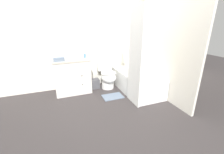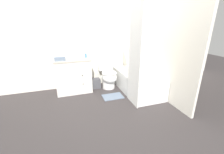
{
  "view_description": "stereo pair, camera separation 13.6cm",
  "coord_description": "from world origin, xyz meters",
  "px_view_note": "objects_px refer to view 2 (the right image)",
  "views": [
    {
      "loc": [
        -1.08,
        -2.2,
        1.66
      ],
      "look_at": [
        0.06,
        0.77,
        0.51
      ],
      "focal_mm": 24.0,
      "sensor_mm": 36.0,
      "label": 1
    },
    {
      "loc": [
        -0.95,
        -2.25,
        1.66
      ],
      "look_at": [
        0.06,
        0.77,
        0.51
      ],
      "focal_mm": 24.0,
      "sensor_mm": 36.0,
      "label": 2
    }
  ],
  "objects_px": {
    "toilet": "(108,76)",
    "soap_dispenser": "(86,55)",
    "wastebasket": "(96,83)",
    "hand_towel_folded": "(60,59)",
    "bathtub": "(137,82)",
    "tissue_box": "(79,55)",
    "bath_mat": "(113,96)",
    "sink_faucet": "(71,56)",
    "bath_towel_folded": "(143,78)",
    "vanity_cabinet": "(73,75)"
  },
  "relations": [
    {
      "from": "vanity_cabinet",
      "to": "tissue_box",
      "type": "xyz_separation_m",
      "value": [
        0.19,
        0.17,
        0.46
      ]
    },
    {
      "from": "sink_faucet",
      "to": "hand_towel_folded",
      "type": "bearing_deg",
      "value": -131.17
    },
    {
      "from": "vanity_cabinet",
      "to": "wastebasket",
      "type": "distance_m",
      "value": 0.64
    },
    {
      "from": "tissue_box",
      "to": "bath_towel_folded",
      "type": "height_order",
      "value": "tissue_box"
    },
    {
      "from": "wastebasket",
      "to": "hand_towel_folded",
      "type": "xyz_separation_m",
      "value": [
        -0.83,
        -0.15,
        0.77
      ]
    },
    {
      "from": "bathtub",
      "to": "wastebasket",
      "type": "xyz_separation_m",
      "value": [
        -0.97,
        0.51,
        -0.12
      ]
    },
    {
      "from": "hand_towel_folded",
      "to": "bath_towel_folded",
      "type": "distance_m",
      "value": 1.91
    },
    {
      "from": "sink_faucet",
      "to": "hand_towel_folded",
      "type": "height_order",
      "value": "sink_faucet"
    },
    {
      "from": "bathtub",
      "to": "hand_towel_folded",
      "type": "distance_m",
      "value": 1.95
    },
    {
      "from": "toilet",
      "to": "vanity_cabinet",
      "type": "bearing_deg",
      "value": 174.69
    },
    {
      "from": "soap_dispenser",
      "to": "bath_towel_folded",
      "type": "distance_m",
      "value": 1.5
    },
    {
      "from": "sink_faucet",
      "to": "bath_mat",
      "type": "relative_size",
      "value": 0.3
    },
    {
      "from": "bath_mat",
      "to": "toilet",
      "type": "bearing_deg",
      "value": 83.35
    },
    {
      "from": "wastebasket",
      "to": "bathtub",
      "type": "bearing_deg",
      "value": -27.87
    },
    {
      "from": "tissue_box",
      "to": "soap_dispenser",
      "type": "bearing_deg",
      "value": -49.23
    },
    {
      "from": "sink_faucet",
      "to": "bath_towel_folded",
      "type": "xyz_separation_m",
      "value": [
        1.39,
        -1.18,
        -0.35
      ]
    },
    {
      "from": "hand_towel_folded",
      "to": "bath_mat",
      "type": "distance_m",
      "value": 1.5
    },
    {
      "from": "wastebasket",
      "to": "soap_dispenser",
      "type": "bearing_deg",
      "value": -174.85
    },
    {
      "from": "bath_mat",
      "to": "wastebasket",
      "type": "bearing_deg",
      "value": 112.01
    },
    {
      "from": "sink_faucet",
      "to": "tissue_box",
      "type": "bearing_deg",
      "value": -1.99
    },
    {
      "from": "sink_faucet",
      "to": "wastebasket",
      "type": "distance_m",
      "value": 0.96
    },
    {
      "from": "bathtub",
      "to": "soap_dispenser",
      "type": "relative_size",
      "value": 11.42
    },
    {
      "from": "soap_dispenser",
      "to": "hand_towel_folded",
      "type": "height_order",
      "value": "soap_dispenser"
    },
    {
      "from": "bathtub",
      "to": "bath_mat",
      "type": "relative_size",
      "value": 3.26
    },
    {
      "from": "sink_faucet",
      "to": "tissue_box",
      "type": "height_order",
      "value": "sink_faucet"
    },
    {
      "from": "bathtub",
      "to": "bath_mat",
      "type": "bearing_deg",
      "value": -167.89
    },
    {
      "from": "vanity_cabinet",
      "to": "toilet",
      "type": "height_order",
      "value": "vanity_cabinet"
    },
    {
      "from": "toilet",
      "to": "wastebasket",
      "type": "xyz_separation_m",
      "value": [
        -0.33,
        0.1,
        -0.22
      ]
    },
    {
      "from": "vanity_cabinet",
      "to": "bath_mat",
      "type": "relative_size",
      "value": 1.81
    },
    {
      "from": "vanity_cabinet",
      "to": "toilet",
      "type": "distance_m",
      "value": 0.9
    },
    {
      "from": "hand_towel_folded",
      "to": "wastebasket",
      "type": "bearing_deg",
      "value": 10.28
    },
    {
      "from": "wastebasket",
      "to": "hand_towel_folded",
      "type": "relative_size",
      "value": 1.04
    },
    {
      "from": "sink_faucet",
      "to": "soap_dispenser",
      "type": "distance_m",
      "value": 0.39
    },
    {
      "from": "vanity_cabinet",
      "to": "bath_towel_folded",
      "type": "relative_size",
      "value": 2.49
    },
    {
      "from": "tissue_box",
      "to": "soap_dispenser",
      "type": "xyz_separation_m",
      "value": [
        0.15,
        -0.17,
        0.01
      ]
    },
    {
      "from": "toilet",
      "to": "soap_dispenser",
      "type": "relative_size",
      "value": 5.61
    },
    {
      "from": "toilet",
      "to": "bath_mat",
      "type": "distance_m",
      "value": 0.66
    },
    {
      "from": "hand_towel_folded",
      "to": "soap_dispenser",
      "type": "bearing_deg",
      "value": 12.09
    },
    {
      "from": "tissue_box",
      "to": "hand_towel_folded",
      "type": "height_order",
      "value": "tissue_box"
    },
    {
      "from": "sink_faucet",
      "to": "bath_towel_folded",
      "type": "height_order",
      "value": "sink_faucet"
    },
    {
      "from": "tissue_box",
      "to": "soap_dispenser",
      "type": "relative_size",
      "value": 1.01
    },
    {
      "from": "bathtub",
      "to": "tissue_box",
      "type": "distance_m",
      "value": 1.63
    },
    {
      "from": "tissue_box",
      "to": "bath_mat",
      "type": "relative_size",
      "value": 0.29
    },
    {
      "from": "vanity_cabinet",
      "to": "bath_mat",
      "type": "bearing_deg",
      "value": -38.12
    },
    {
      "from": "tissue_box",
      "to": "bath_mat",
      "type": "distance_m",
      "value": 1.36
    },
    {
      "from": "bath_towel_folded",
      "to": "bath_mat",
      "type": "relative_size",
      "value": 0.73
    },
    {
      "from": "hand_towel_folded",
      "to": "bath_towel_folded",
      "type": "relative_size",
      "value": 0.69
    },
    {
      "from": "wastebasket",
      "to": "bath_towel_folded",
      "type": "bearing_deg",
      "value": -50.87
    },
    {
      "from": "soap_dispenser",
      "to": "bath_towel_folded",
      "type": "relative_size",
      "value": 0.39
    },
    {
      "from": "soap_dispenser",
      "to": "tissue_box",
      "type": "bearing_deg",
      "value": 130.77
    }
  ]
}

